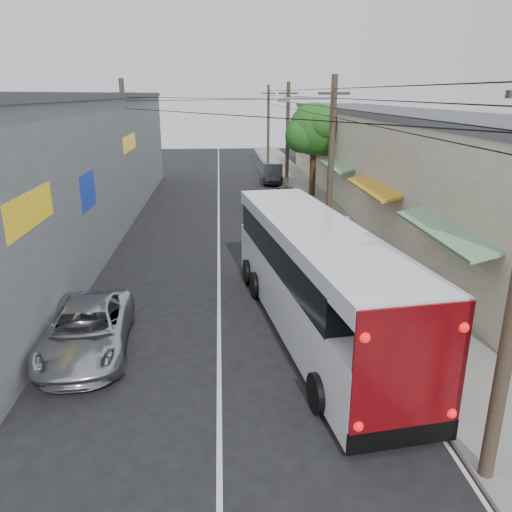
{
  "coord_description": "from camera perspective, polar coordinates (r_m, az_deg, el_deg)",
  "views": [
    {
      "loc": [
        0.15,
        -9.61,
        7.22
      ],
      "look_at": [
        1.37,
        7.37,
        1.64
      ],
      "focal_mm": 35.0,
      "sensor_mm": 36.0,
      "label": 1
    }
  ],
  "objects": [
    {
      "name": "sidewalk",
      "position": [
        31.12,
        7.8,
        4.66
      ],
      "size": [
        3.0,
        80.0,
        0.12
      ],
      "primitive_type": "cube",
      "color": "slate",
      "rests_on": "ground"
    },
    {
      "name": "parked_suv",
      "position": [
        23.9,
        6.78,
        2.62
      ],
      "size": [
        2.86,
        6.2,
        1.76
      ],
      "primitive_type": "imported",
      "rotation": [
        0.0,
        0.0,
        0.07
      ],
      "color": "#A1A0A9",
      "rests_on": "ground"
    },
    {
      "name": "building_right",
      "position": [
        33.67,
        14.97,
        10.59
      ],
      "size": [
        7.09,
        40.0,
        6.25
      ],
      "color": "beige",
      "rests_on": "ground"
    },
    {
      "name": "coach_bus",
      "position": [
        15.64,
        6.62,
        -2.32
      ],
      "size": [
        4.07,
        12.18,
        3.45
      ],
      "rotation": [
        0.0,
        0.0,
        0.14
      ],
      "color": "white",
      "rests_on": "ground"
    },
    {
      "name": "utility_poles",
      "position": [
        30.24,
        1.6,
        12.26
      ],
      "size": [
        11.8,
        45.28,
        8.0
      ],
      "color": "#473828",
      "rests_on": "ground"
    },
    {
      "name": "jeepney",
      "position": [
        15.37,
        -18.76,
        -7.99
      ],
      "size": [
        2.74,
        5.25,
        1.41
      ],
      "primitive_type": "imported",
      "rotation": [
        0.0,
        0.0,
        0.08
      ],
      "color": "silver",
      "rests_on": "ground"
    },
    {
      "name": "parked_car_far",
      "position": [
        42.53,
        1.97,
        9.38
      ],
      "size": [
        2.1,
        4.74,
        1.51
      ],
      "primitive_type": "imported",
      "rotation": [
        0.0,
        0.0,
        -0.11
      ],
      "color": "#222127",
      "rests_on": "ground"
    },
    {
      "name": "pedestrian_near",
      "position": [
        23.23,
        10.22,
        2.38
      ],
      "size": [
        0.76,
        0.61,
        1.81
      ],
      "primitive_type": "imported",
      "rotation": [
        0.0,
        0.0,
        2.84
      ],
      "color": "#C56889",
      "rests_on": "sidewalk"
    },
    {
      "name": "street_tree",
      "position": [
        36.35,
        6.76,
        13.99
      ],
      "size": [
        4.4,
        4.0,
        6.6
      ],
      "color": "#3F2B19",
      "rests_on": "ground"
    },
    {
      "name": "ground",
      "position": [
        12.02,
        -4.21,
        -18.83
      ],
      "size": [
        120.0,
        120.0,
        0.0
      ],
      "primitive_type": "plane",
      "color": "black",
      "rests_on": "ground"
    },
    {
      "name": "building_left",
      "position": [
        29.15,
        -21.67,
        9.85
      ],
      "size": [
        7.2,
        36.0,
        7.25
      ],
      "color": "gray",
      "rests_on": "ground"
    },
    {
      "name": "parked_car_mid",
      "position": [
        33.65,
        3.6,
        6.82
      ],
      "size": [
        1.69,
        3.83,
        1.28
      ],
      "primitive_type": "imported",
      "rotation": [
        0.0,
        0.0,
        0.05
      ],
      "color": "#2A2A30",
      "rests_on": "ground"
    },
    {
      "name": "pedestrian_far",
      "position": [
        23.71,
        8.85,
        2.38
      ],
      "size": [
        0.92,
        0.86,
        1.5
      ],
      "primitive_type": "imported",
      "rotation": [
        0.0,
        0.0,
        2.6
      ],
      "color": "#98BEDE",
      "rests_on": "sidewalk"
    }
  ]
}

